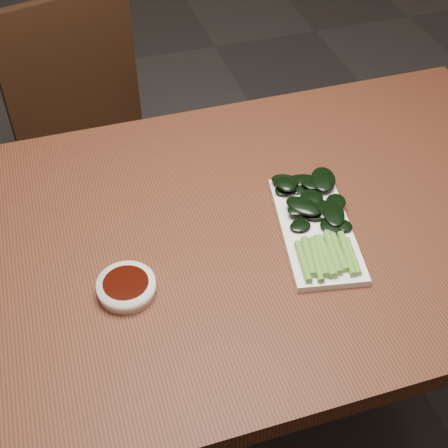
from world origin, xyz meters
TOP-DOWN VIEW (x-y plane):
  - ground at (0.00, 0.00)m, footprint 6.00×6.00m
  - table at (0.00, 0.00)m, footprint 1.40×0.80m
  - chair_far at (-0.19, 0.68)m, footprint 0.47×0.47m
  - sauce_bowl at (-0.22, -0.09)m, footprint 0.10×0.10m
  - serving_plate at (0.14, -0.06)m, footprint 0.18×0.30m
  - gai_lan at (0.15, -0.03)m, footprint 0.17×0.30m

SIDE VIEW (x-z plane):
  - ground at x=0.00m, z-range 0.00..0.00m
  - chair_far at x=-0.19m, z-range 0.04..0.93m
  - table at x=0.00m, z-range 0.30..1.05m
  - serving_plate at x=0.14m, z-range 0.75..0.76m
  - sauce_bowl at x=-0.22m, z-range 0.75..0.78m
  - gai_lan at x=0.15m, z-range 0.76..0.79m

